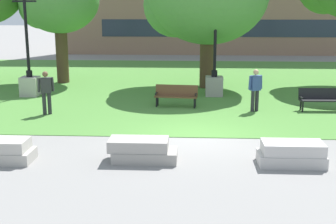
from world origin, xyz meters
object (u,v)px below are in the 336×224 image
(concrete_block_right, at_px, (292,154))
(person_bystander_near_lawn, at_px, (46,90))
(concrete_block_left, at_px, (142,150))
(lamp_post_center, at_px, (29,75))
(park_bench_near_left, at_px, (176,94))
(park_bench_near_right, at_px, (321,98))
(lamp_post_right, at_px, (214,74))
(person_bystander_far_lawn, at_px, (255,88))
(concrete_block_center, at_px, (0,151))

(concrete_block_right, height_order, person_bystander_near_lawn, person_bystander_near_lawn)
(concrete_block_left, distance_m, lamp_post_center, 10.84)
(concrete_block_right, bearing_deg, park_bench_near_left, 115.96)
(concrete_block_right, distance_m, park_bench_near_right, 7.05)
(concrete_block_left, xyz_separation_m, lamp_post_center, (-6.23, 8.84, 0.70))
(lamp_post_right, height_order, person_bystander_far_lawn, lamp_post_right)
(concrete_block_right, xyz_separation_m, person_bystander_near_lawn, (-8.45, 5.34, 0.68))
(park_bench_near_left, xyz_separation_m, park_bench_near_right, (5.93, -0.44, 0.00))
(park_bench_near_left, distance_m, lamp_post_right, 2.99)
(concrete_block_left, bearing_deg, lamp_post_center, 125.19)
(park_bench_near_right, bearing_deg, lamp_post_center, 169.66)
(concrete_block_left, relative_size, person_bystander_near_lawn, 1.12)
(lamp_post_center, bearing_deg, lamp_post_right, 3.21)
(lamp_post_center, distance_m, person_bystander_far_lawn, 10.49)
(lamp_post_center, bearing_deg, concrete_block_left, -54.81)
(park_bench_near_right, distance_m, person_bystander_far_lawn, 2.77)
(concrete_block_left, bearing_deg, concrete_block_center, -176.44)
(concrete_block_left, height_order, lamp_post_center, lamp_post_center)
(concrete_block_right, xyz_separation_m, park_bench_near_right, (2.51, 6.58, 0.23))
(concrete_block_right, distance_m, person_bystander_far_lawn, 6.34)
(concrete_block_left, height_order, person_bystander_far_lawn, person_bystander_far_lawn)
(lamp_post_center, bearing_deg, person_bystander_near_lawn, -62.02)
(concrete_block_center, height_order, person_bystander_near_lawn, person_bystander_near_lawn)
(park_bench_near_right, xyz_separation_m, lamp_post_center, (-12.88, 2.35, 0.47))
(concrete_block_center, relative_size, concrete_block_left, 0.94)
(concrete_block_center, relative_size, person_bystander_near_lawn, 1.05)
(person_bystander_near_lawn, bearing_deg, person_bystander_far_lawn, 6.63)
(person_bystander_far_lawn, bearing_deg, lamp_post_right, 115.72)
(concrete_block_right, xyz_separation_m, person_bystander_far_lawn, (-0.21, 6.30, 0.68))
(person_bystander_near_lawn, bearing_deg, park_bench_near_right, 6.48)
(park_bench_near_left, bearing_deg, concrete_block_right, -64.04)
(person_bystander_far_lawn, bearing_deg, concrete_block_right, -88.07)
(park_bench_near_right, relative_size, lamp_post_center, 0.37)
(concrete_block_center, xyz_separation_m, lamp_post_right, (6.40, 9.57, 0.76))
(park_bench_near_left, relative_size, park_bench_near_right, 1.02)
(concrete_block_right, height_order, park_bench_near_left, park_bench_near_left)
(concrete_block_left, relative_size, lamp_post_right, 0.37)
(park_bench_near_left, xyz_separation_m, lamp_post_right, (1.70, 2.40, 0.53))
(lamp_post_right, relative_size, person_bystander_near_lawn, 3.05)
(lamp_post_center, xyz_separation_m, lamp_post_right, (8.65, 0.48, 0.06))
(person_bystander_far_lawn, bearing_deg, concrete_block_left, -122.31)
(park_bench_near_right, distance_m, person_bystander_near_lawn, 11.05)
(park_bench_near_left, bearing_deg, lamp_post_center, 164.60)
(person_bystander_far_lawn, bearing_deg, lamp_post_center, 165.44)
(park_bench_near_left, height_order, lamp_post_center, lamp_post_center)
(park_bench_near_left, relative_size, lamp_post_right, 0.35)
(concrete_block_center, xyz_separation_m, person_bystander_far_lawn, (7.90, 6.45, 0.68))
(lamp_post_right, bearing_deg, concrete_block_left, -104.53)
(lamp_post_center, xyz_separation_m, person_bystander_far_lawn, (10.15, -2.64, -0.03))
(park_bench_near_right, height_order, person_bystander_far_lawn, person_bystander_far_lawn)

